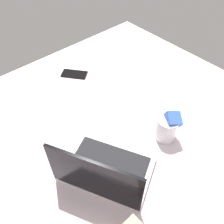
# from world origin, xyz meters

# --- Properties ---
(bed_mattress) EXTENTS (1.80, 1.40, 0.18)m
(bed_mattress) POSITION_xyz_m (0.00, 0.00, 0.09)
(bed_mattress) COLOR silver
(bed_mattress) RESTS_ON ground
(laptop) EXTENTS (0.40, 0.35, 0.23)m
(laptop) POSITION_xyz_m (0.05, 0.24, 0.22)
(laptop) COLOR #B7BABC
(laptop) RESTS_ON bed_mattress
(snack_cup) EXTENTS (0.10, 0.10, 0.14)m
(snack_cup) POSITION_xyz_m (0.02, -0.08, 0.24)
(snack_cup) COLOR silver
(snack_cup) RESTS_ON bed_mattress
(cell_phone) EXTENTS (0.15, 0.14, 0.01)m
(cell_phone) POSITION_xyz_m (0.64, -0.04, 0.18)
(cell_phone) COLOR black
(cell_phone) RESTS_ON bed_mattress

